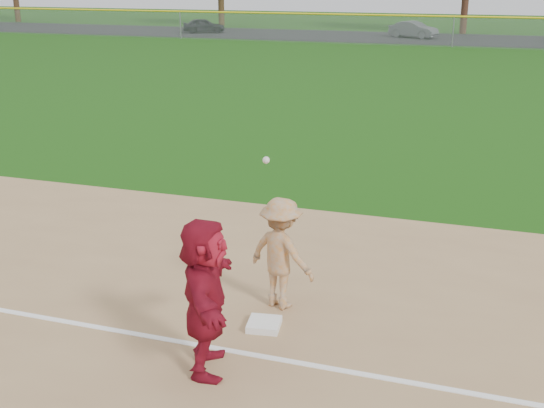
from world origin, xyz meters
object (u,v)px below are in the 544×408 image
(car_left, at_px, (204,25))
(car_mid, at_px, (414,30))
(first_base, at_px, (264,324))
(base_runner, at_px, (205,296))

(car_left, bearing_deg, car_mid, -112.32)
(first_base, xyz_separation_m, base_runner, (-0.34, -1.20, 0.95))
(first_base, bearing_deg, car_mid, 94.64)
(first_base, relative_size, car_left, 0.13)
(base_runner, bearing_deg, car_mid, -15.40)
(first_base, distance_m, car_mid, 46.38)
(base_runner, xyz_separation_m, car_mid, (-3.42, 47.43, -0.39))
(base_runner, height_order, car_mid, base_runner)
(car_mid, bearing_deg, first_base, -152.98)
(base_runner, distance_m, car_mid, 47.55)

